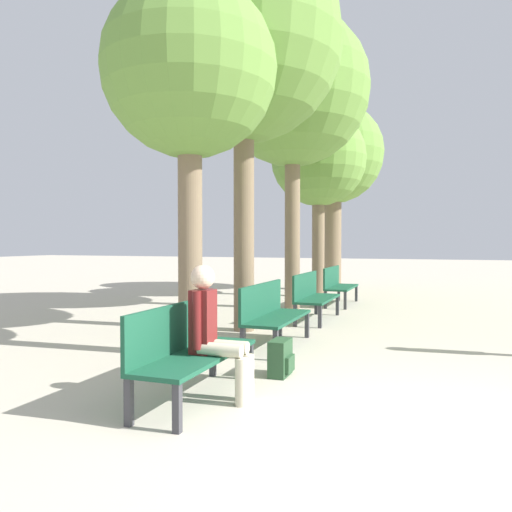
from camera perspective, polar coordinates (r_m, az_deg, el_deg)
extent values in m
plane|color=beige|center=(4.03, 18.74, -19.75)|extent=(80.00, 80.00, 0.00)
cube|color=#195138|center=(4.73, -6.64, -11.29)|extent=(0.52, 1.66, 0.04)
cube|color=#195138|center=(4.80, -9.25, -8.12)|extent=(0.04, 1.66, 0.45)
cube|color=#38383D|center=(4.02, -9.00, -16.79)|extent=(0.06, 0.06, 0.39)
cube|color=#38383D|center=(5.40, -0.69, -11.97)|extent=(0.06, 0.06, 0.39)
cube|color=#38383D|center=(4.24, -14.33, -15.85)|extent=(0.06, 0.06, 0.39)
cube|color=#38383D|center=(5.56, -4.96, -11.57)|extent=(0.06, 0.06, 0.39)
cube|color=#195138|center=(6.99, 2.53, -7.07)|extent=(0.52, 1.66, 0.04)
cube|color=#195138|center=(7.03, 0.65, -4.99)|extent=(0.04, 1.66, 0.45)
cube|color=#38383D|center=(6.22, 2.25, -10.14)|extent=(0.06, 0.06, 0.39)
cube|color=#38383D|center=(7.71, 5.85, -7.85)|extent=(0.06, 0.06, 0.39)
cube|color=#38383D|center=(6.37, -1.52, -9.88)|extent=(0.06, 0.06, 0.39)
cube|color=#38383D|center=(7.83, 2.75, -7.71)|extent=(0.06, 0.06, 0.39)
cube|color=#195138|center=(9.35, 7.09, -4.87)|extent=(0.52, 1.66, 0.04)
cube|color=#195138|center=(9.39, 5.65, -3.33)|extent=(0.04, 1.66, 0.45)
cube|color=#38383D|center=(8.57, 7.32, -6.90)|extent=(0.06, 0.06, 0.39)
cube|color=#38383D|center=(10.10, 9.29, -5.61)|extent=(0.06, 0.06, 0.39)
cube|color=#38383D|center=(8.68, 4.51, -6.79)|extent=(0.06, 0.06, 0.39)
cube|color=#38383D|center=(10.19, 6.88, -5.54)|extent=(0.06, 0.06, 0.39)
cube|color=#195138|center=(11.76, 9.78, -3.55)|extent=(0.52, 1.66, 0.04)
cube|color=#195138|center=(11.79, 8.63, -2.33)|extent=(0.04, 1.66, 0.45)
cube|color=#38383D|center=(10.97, 10.16, -5.04)|extent=(0.06, 0.06, 0.39)
cube|color=#38383D|center=(12.52, 11.39, -4.22)|extent=(0.06, 0.06, 0.39)
cube|color=#38383D|center=(11.05, 7.94, -4.98)|extent=(0.06, 0.06, 0.39)
cube|color=#38383D|center=(12.59, 9.44, -4.18)|extent=(0.06, 0.06, 0.39)
cylinder|color=#7A664C|center=(6.46, -7.53, 2.13)|extent=(0.31, 0.31, 3.04)
sphere|color=olive|center=(6.82, -7.60, 20.37)|extent=(2.24, 2.24, 2.24)
cylinder|color=#7A664C|center=(8.20, -1.40, 4.74)|extent=(0.34, 0.34, 3.82)
sphere|color=olive|center=(8.80, -1.41, 23.20)|extent=(3.21, 3.21, 3.21)
cylinder|color=#7A664C|center=(10.96, 4.18, 4.08)|extent=(0.33, 0.33, 3.86)
sphere|color=olive|center=(11.44, 4.21, 18.49)|extent=(3.34, 3.34, 3.34)
cylinder|color=#7A664C|center=(13.41, 7.13, 1.75)|extent=(0.33, 0.33, 2.99)
sphere|color=olive|center=(13.59, 7.16, 11.03)|extent=(2.53, 2.53, 2.53)
cylinder|color=#7A664C|center=(15.32, 8.76, 2.33)|extent=(0.52, 0.52, 3.31)
sphere|color=olive|center=(15.55, 8.80, 11.53)|extent=(3.03, 3.03, 3.03)
cylinder|color=beige|center=(4.60, -4.11, -10.64)|extent=(0.42, 0.12, 0.12)
cylinder|color=beige|center=(4.58, -1.65, -14.19)|extent=(0.12, 0.12, 0.43)
cylinder|color=beige|center=(4.73, -3.37, -10.29)|extent=(0.42, 0.12, 0.12)
cylinder|color=beige|center=(4.72, -0.97, -13.74)|extent=(0.12, 0.12, 0.43)
cube|color=maroon|center=(4.71, -6.09, -7.45)|extent=(0.19, 0.23, 0.59)
cylinder|color=maroon|center=(4.59, -6.78, -7.30)|extent=(0.09, 0.09, 0.53)
cylinder|color=maroon|center=(4.81, -5.44, -6.89)|extent=(0.09, 0.09, 0.53)
sphere|color=beige|center=(4.66, -6.11, -2.40)|extent=(0.23, 0.23, 0.23)
cube|color=#284C2D|center=(5.56, 2.78, -11.54)|extent=(0.18, 0.35, 0.39)
cube|color=#284C2D|center=(5.54, 3.91, -12.21)|extent=(0.04, 0.25, 0.17)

